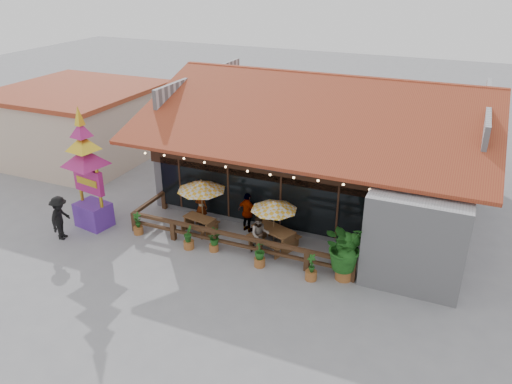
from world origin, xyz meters
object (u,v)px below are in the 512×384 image
at_px(umbrella_left, 201,186).
at_px(tropical_plant, 346,247).
at_px(picnic_table_left, 200,222).
at_px(umbrella_right, 274,206).
at_px(thai_sign_tower, 85,161).
at_px(picnic_table_right, 274,234).
at_px(pedestrian, 60,218).

distance_m(umbrella_left, tropical_plant, 7.06).
bearing_deg(picnic_table_left, umbrella_right, 3.50).
bearing_deg(thai_sign_tower, picnic_table_right, 10.37).
xyz_separation_m(umbrella_left, pedestrian, (-5.05, -3.33, -1.03)).
height_order(umbrella_right, pedestrian, umbrella_right).
xyz_separation_m(picnic_table_left, tropical_plant, (6.81, -1.10, 0.93)).
xyz_separation_m(picnic_table_right, thai_sign_tower, (-8.14, -1.49, 2.58)).
relative_size(umbrella_right, pedestrian, 1.17).
bearing_deg(picnic_table_left, pedestrian, -150.28).
bearing_deg(umbrella_left, umbrella_right, -3.34).
bearing_deg(umbrella_left, tropical_plant, -12.46).
bearing_deg(umbrella_right, umbrella_left, 176.66).
distance_m(umbrella_right, pedestrian, 9.14).
bearing_deg(tropical_plant, picnic_table_left, 170.80).
bearing_deg(pedestrian, umbrella_right, -85.82).
bearing_deg(picnic_table_left, umbrella_left, 98.15).
relative_size(umbrella_right, thai_sign_tower, 0.39).
xyz_separation_m(umbrella_left, tropical_plant, (6.87, -1.52, -0.63)).
xyz_separation_m(tropical_plant, pedestrian, (-11.92, -1.81, -0.40)).
distance_m(picnic_table_left, pedestrian, 5.91).
xyz_separation_m(umbrella_right, thai_sign_tower, (-8.07, -1.65, 1.33)).
bearing_deg(umbrella_left, pedestrian, -146.59).
height_order(umbrella_left, pedestrian, umbrella_left).
xyz_separation_m(umbrella_left, umbrella_right, (3.50, -0.20, -0.19)).
distance_m(picnic_table_right, thai_sign_tower, 8.66).
xyz_separation_m(picnic_table_left, picnic_table_right, (3.51, 0.05, 0.13)).
xyz_separation_m(umbrella_left, thai_sign_tower, (-4.57, -1.86, 1.14)).
bearing_deg(pedestrian, thai_sign_tower, -34.11).
relative_size(picnic_table_left, picnic_table_right, 0.72).
relative_size(umbrella_left, tropical_plant, 0.95).
distance_m(umbrella_left, thai_sign_tower, 5.06).
distance_m(umbrella_left, pedestrian, 6.14).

